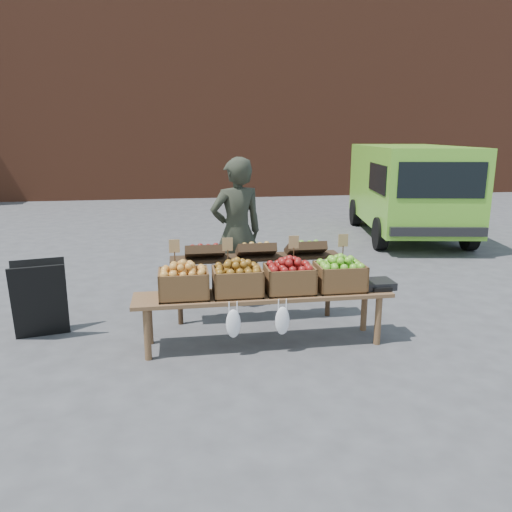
{
  "coord_description": "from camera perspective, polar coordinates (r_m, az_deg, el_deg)",
  "views": [
    {
      "loc": [
        -1.8,
        -4.61,
        2.19
      ],
      "look_at": [
        -0.93,
        0.8,
        0.85
      ],
      "focal_mm": 35.0,
      "sensor_mm": 36.0,
      "label": 1
    }
  ],
  "objects": [
    {
      "name": "chalkboard_sign",
      "position": [
        5.99,
        -23.47,
        -4.52
      ],
      "size": [
        0.62,
        0.42,
        0.86
      ],
      "primitive_type": null,
      "rotation": [
        0.0,
        0.0,
        0.2
      ],
      "color": "black",
      "rests_on": "ground"
    },
    {
      "name": "crate_golden_apples",
      "position": [
        5.12,
        -8.27,
        -3.18
      ],
      "size": [
        0.5,
        0.4,
        0.28
      ],
      "primitive_type": null,
      "color": "gold",
      "rests_on": "display_bench"
    },
    {
      "name": "brick_building",
      "position": [
        19.89,
        -4.11,
        21.84
      ],
      "size": [
        24.0,
        4.0,
        10.0
      ],
      "primitive_type": "cube",
      "color": "brown",
      "rests_on": "ground"
    },
    {
      "name": "back_table",
      "position": [
        5.94,
        -0.03,
        -2.58
      ],
      "size": [
        2.1,
        0.44,
        1.04
      ],
      "primitive_type": null,
      "color": "#312114",
      "rests_on": "ground"
    },
    {
      "name": "weighing_scale",
      "position": [
        5.57,
        13.66,
        -3.12
      ],
      "size": [
        0.34,
        0.3,
        0.08
      ],
      "primitive_type": "cube",
      "color": "black",
      "rests_on": "display_bench"
    },
    {
      "name": "crate_russet_pears",
      "position": [
        5.16,
        -2.14,
        -2.93
      ],
      "size": [
        0.5,
        0.4,
        0.28
      ],
      "primitive_type": null,
      "color": "#8E5913",
      "rests_on": "display_bench"
    },
    {
      "name": "ground",
      "position": [
        5.41,
        11.35,
        -10.41
      ],
      "size": [
        80.0,
        80.0,
        0.0
      ],
      "primitive_type": "plane",
      "color": "#48484B"
    },
    {
      "name": "crate_red_apples",
      "position": [
        5.25,
        3.83,
        -2.65
      ],
      "size": [
        0.5,
        0.4,
        0.28
      ],
      "primitive_type": null,
      "color": "maroon",
      "rests_on": "display_bench"
    },
    {
      "name": "vendor",
      "position": [
        6.42,
        -2.22,
        2.69
      ],
      "size": [
        0.79,
        0.62,
        1.92
      ],
      "primitive_type": "imported",
      "rotation": [
        0.0,
        0.0,
        3.4
      ],
      "color": "#2A2D22",
      "rests_on": "ground"
    },
    {
      "name": "crate_green_apples",
      "position": [
        5.4,
        9.54,
        -2.36
      ],
      "size": [
        0.5,
        0.4,
        0.28
      ],
      "primitive_type": null,
      "color": "#5B9C20",
      "rests_on": "display_bench"
    },
    {
      "name": "display_bench",
      "position": [
        5.33,
        0.86,
        -7.18
      ],
      "size": [
        2.7,
        0.56,
        0.57
      ],
      "primitive_type": null,
      "color": "brown",
      "rests_on": "ground"
    },
    {
      "name": "delivery_van",
      "position": [
        11.38,
        16.95,
        7.03
      ],
      "size": [
        2.73,
        4.64,
        1.95
      ],
      "primitive_type": null,
      "rotation": [
        0.0,
        0.0,
        -0.18
      ],
      "color": "#6ABA2E",
      "rests_on": "ground"
    }
  ]
}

